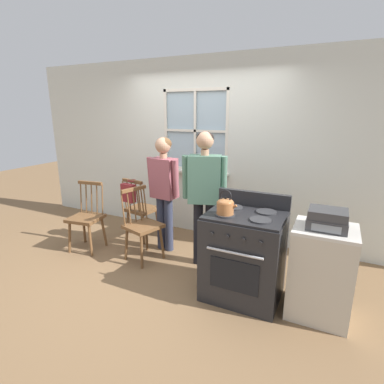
{
  "coord_description": "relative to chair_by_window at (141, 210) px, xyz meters",
  "views": [
    {
      "loc": [
        1.83,
        -2.81,
        1.93
      ],
      "look_at": [
        0.35,
        0.24,
        1.0
      ],
      "focal_mm": 28.0,
      "sensor_mm": 36.0,
      "label": 1
    }
  ],
  "objects": [
    {
      "name": "chair_center_cluster",
      "position": [
        0.41,
        -0.55,
        0.0
      ],
      "size": [
        0.5,
        0.52,
        0.96
      ],
      "rotation": [
        0.0,
        0.0,
        1.28
      ],
      "color": "brown",
      "rests_on": "ground_plane"
    },
    {
      "name": "stove",
      "position": [
        1.84,
        -0.77,
        0.01
      ],
      "size": [
        0.78,
        0.68,
        1.08
      ],
      "color": "#232326",
      "rests_on": "ground_plane"
    },
    {
      "name": "kettle",
      "position": [
        1.66,
        -0.9,
        0.56
      ],
      "size": [
        0.21,
        0.17,
        0.25
      ],
      "color": "#A86638",
      "rests_on": "stove"
    },
    {
      "name": "side_counter",
      "position": [
        2.58,
        -0.75,
        -0.01
      ],
      "size": [
        0.55,
        0.5,
        0.9
      ],
      "color": "beige",
      "rests_on": "ground_plane"
    },
    {
      "name": "wall_back",
      "position": [
        0.76,
        0.65,
        0.87
      ],
      "size": [
        6.4,
        0.16,
        2.7
      ],
      "color": "silver",
      "rests_on": "ground_plane"
    },
    {
      "name": "chair_near_wall",
      "position": [
        -0.48,
        -0.64,
        0.0
      ],
      "size": [
        0.47,
        0.46,
        0.96
      ],
      "rotation": [
        0.0,
        0.0,
        0.14
      ],
      "color": "brown",
      "rests_on": "ground_plane"
    },
    {
      "name": "stereo",
      "position": [
        2.58,
        -0.77,
        0.53
      ],
      "size": [
        0.34,
        0.29,
        0.18
      ],
      "color": "#38383A",
      "rests_on": "side_counter"
    },
    {
      "name": "person_elderly_left",
      "position": [
        0.52,
        -0.17,
        0.51
      ],
      "size": [
        0.51,
        0.25,
        1.59
      ],
      "rotation": [
        0.0,
        0.0,
        -0.11
      ],
      "color": "#2D3347",
      "rests_on": "ground_plane"
    },
    {
      "name": "potted_plant",
      "position": [
        0.85,
        0.56,
        0.65
      ],
      "size": [
        0.16,
        0.16,
        0.33
      ],
      "color": "#935B3D",
      "rests_on": "wall_back"
    },
    {
      "name": "person_teen_center",
      "position": [
        1.19,
        -0.32,
        0.57
      ],
      "size": [
        0.55,
        0.32,
        1.69
      ],
      "rotation": [
        0.0,
        0.0,
        0.31
      ],
      "color": "black",
      "rests_on": "ground_plane"
    },
    {
      "name": "chair_by_window",
      "position": [
        0.0,
        0.0,
        0.0
      ],
      "size": [
        0.48,
        0.46,
        0.96
      ],
      "rotation": [
        0.0,
        0.0,
        2.98
      ],
      "color": "brown",
      "rests_on": "ground_plane"
    },
    {
      "name": "handbag",
      "position": [
        -0.04,
        -0.23,
        0.33
      ],
      "size": [
        0.23,
        0.21,
        0.31
      ],
      "color": "maroon",
      "rests_on": "chair_by_window"
    },
    {
      "name": "ground_plane",
      "position": [
        0.76,
        -0.75,
        -0.46
      ],
      "size": [
        16.0,
        16.0,
        0.0
      ],
      "primitive_type": "plane",
      "color": "brown"
    }
  ]
}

